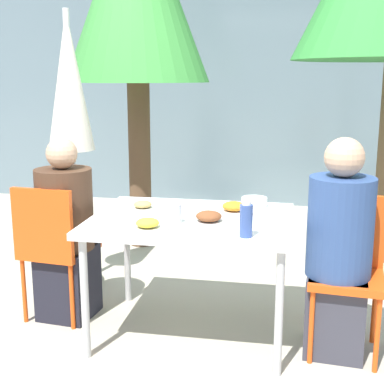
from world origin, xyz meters
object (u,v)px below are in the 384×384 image
(drinking_cup, at_px, (175,214))
(person_right, at_px, (339,255))
(chair_left, at_px, (53,242))
(person_left, at_px, (66,235))
(bottle, at_px, (246,220))
(salad_bowl, at_px, (254,202))
(closed_umbrella, at_px, (70,95))
(chair_right, at_px, (347,261))

(drinking_cup, bearing_deg, person_right, 4.12)
(chair_left, relative_size, person_left, 0.75)
(bottle, relative_size, drinking_cup, 1.72)
(person_left, distance_m, bottle, 1.29)
(person_right, relative_size, salad_bowl, 7.57)
(closed_umbrella, xyz_separation_m, drinking_cup, (0.93, -0.80, -0.63))
(chair_left, bearing_deg, bottle, -9.86)
(bottle, distance_m, salad_bowl, 0.68)
(chair_right, xyz_separation_m, closed_umbrella, (-1.90, 0.66, 0.89))
(person_left, xyz_separation_m, closed_umbrella, (-0.17, 0.56, 0.87))
(chair_left, distance_m, chair_right, 1.79)
(closed_umbrella, bearing_deg, chair_left, -80.22)
(closed_umbrella, distance_m, drinking_cup, 1.38)
(person_left, relative_size, person_right, 0.95)
(person_left, relative_size, chair_right, 1.33)
(closed_umbrella, height_order, salad_bowl, closed_umbrella)
(chair_right, xyz_separation_m, salad_bowl, (-0.55, 0.34, 0.24))
(bottle, bearing_deg, closed_umbrella, 143.54)
(chair_left, relative_size, drinking_cup, 8.10)
(person_right, xyz_separation_m, drinking_cup, (-0.91, -0.07, 0.21))
(closed_umbrella, bearing_deg, person_left, -73.32)
(person_right, height_order, bottle, person_right)
(bottle, distance_m, drinking_cup, 0.46)
(person_left, bearing_deg, closed_umbrella, 113.12)
(bottle, bearing_deg, person_left, 159.73)
(chair_left, bearing_deg, drinking_cup, -5.14)
(person_left, height_order, person_right, person_right)
(chair_left, distance_m, salad_bowl, 1.30)
(person_right, bearing_deg, chair_left, 2.22)
(person_left, bearing_deg, chair_left, -122.04)
(chair_left, bearing_deg, closed_umbrella, 106.22)
(closed_umbrella, relative_size, salad_bowl, 12.33)
(person_left, xyz_separation_m, drinking_cup, (0.77, -0.24, 0.24))
(closed_umbrella, relative_size, drinking_cup, 18.37)
(salad_bowl, bearing_deg, chair_right, -31.52)
(chair_left, bearing_deg, person_right, 3.03)
(person_right, bearing_deg, drinking_cup, 9.75)
(person_right, bearing_deg, salad_bowl, -34.23)
(chair_right, relative_size, closed_umbrella, 0.44)
(bottle, xyz_separation_m, drinking_cup, (-0.42, 0.19, -0.04))
(chair_right, relative_size, salad_bowl, 5.44)
(bottle, bearing_deg, salad_bowl, 90.15)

